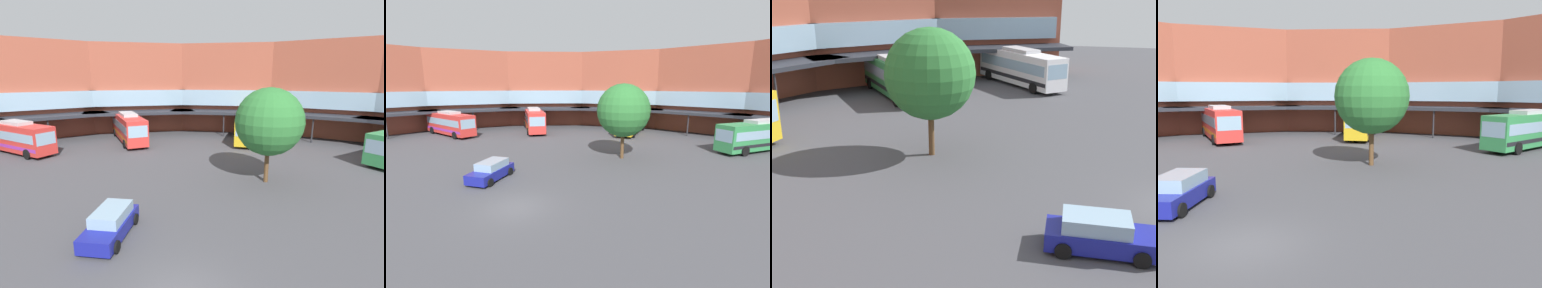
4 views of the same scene
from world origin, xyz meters
TOP-DOWN VIEW (x-y plane):
  - ground_plane at (0.00, 0.00)m, footprint 127.78×127.78m
  - station_building at (-0.00, 28.67)m, footprint 82.54×35.45m
  - bus_0 at (19.50, 22.63)m, footprint 11.00×9.86m
  - bus_1 at (3.39, 29.68)m, footprint 3.56×10.70m
  - bus_4 at (-12.56, 27.10)m, footprint 8.44×11.35m
  - parked_car at (-4.70, 4.06)m, footprint 2.10×4.44m
  - plaza_tree at (4.47, 14.01)m, footprint 5.46×5.46m

SIDE VIEW (x-z plane):
  - ground_plane at x=0.00m, z-range 0.00..0.00m
  - parked_car at x=-4.70m, z-range -0.03..1.50m
  - bus_0 at x=19.50m, z-range 0.02..3.73m
  - bus_4 at x=-12.56m, z-range 0.02..3.90m
  - bus_1 at x=3.39m, z-range 0.02..3.99m
  - plaza_tree at x=4.47m, z-range 1.16..8.97m
  - station_building at x=0.00m, z-range -0.24..13.29m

